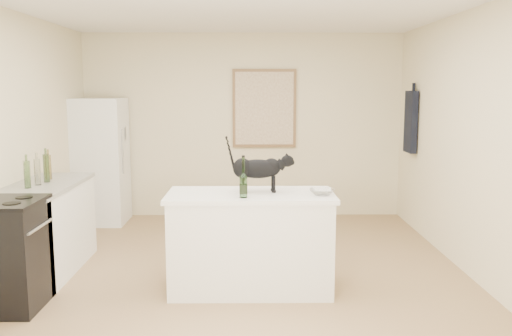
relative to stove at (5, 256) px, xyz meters
The scene contains 19 objects.
floor 2.09m from the stove, 17.10° to the left, with size 5.50×5.50×0.00m, color #93744E.
ceiling 2.96m from the stove, 17.10° to the left, with size 5.50×5.50×0.00m, color white.
wall_back 3.97m from the stove, 59.80° to the left, with size 4.50×4.50×0.00m, color beige.
wall_front 3.02m from the stove, 47.79° to the right, with size 4.50×4.50×0.00m, color beige.
wall_right 4.33m from the stove, ahead, with size 5.50×5.50×0.00m, color beige.
island_base 2.09m from the stove, 11.04° to the left, with size 1.44×0.67×0.86m, color white.
island_top 2.13m from the stove, 11.04° to the left, with size 1.50×0.70×0.04m, color white.
left_cabinets 0.90m from the stove, 90.00° to the left, with size 0.60×1.40×0.86m, color white.
left_countertop 1.00m from the stove, 90.00° to the left, with size 0.62×1.44×0.04m, color gray.
stove is the anchor object (origin of this frame).
fridge 2.98m from the stove, 90.00° to the left, with size 0.68×0.68×1.70m, color white.
artwork_frame 4.16m from the stove, 55.87° to the left, with size 0.90×0.03×1.10m, color brown.
artwork_canvas 4.14m from the stove, 55.73° to the left, with size 0.82×0.00×1.02m, color beige.
hanging_garment 5.01m from the stove, 32.62° to the left, with size 0.08×0.34×0.80m, color black.
black_cat 2.25m from the stove, 11.99° to the left, with size 0.54×0.16×0.38m, color black, non-canonical shape.
wine_bottle 2.09m from the stove, ahead, with size 0.07×0.07×0.32m, color #275923.
glass_bowl 2.74m from the stove, ahead, with size 0.22×0.22×0.05m, color white.
fridge_paper 3.17m from the stove, 83.56° to the left, with size 0.00×0.14×0.18m, color silver.
counter_bottle_cluster 1.08m from the stove, 91.35° to the left, with size 0.12×0.55×0.28m.
Camera 1 is at (0.10, -4.97, 1.83)m, focal length 37.96 mm.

